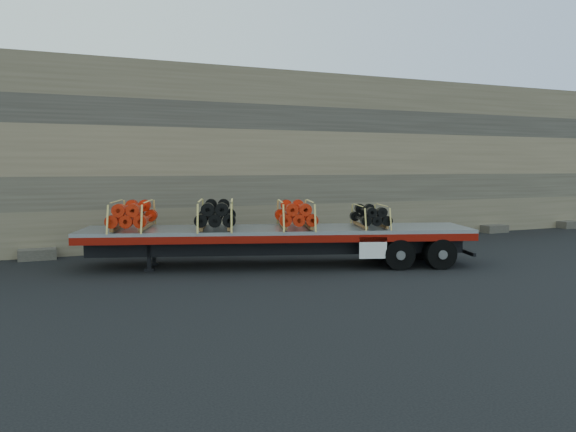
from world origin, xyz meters
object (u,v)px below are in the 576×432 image
Objects in this scene: bundle_midfront at (216,215)px; bundle_midrear at (295,215)px; bundle_front at (133,216)px; bundle_rear at (370,216)px; trailer at (277,247)px.

bundle_midfront is 1.04× the size of bundle_midrear.
bundle_front is 1.24× the size of bundle_rear.
bundle_midrear is at bearing -0.00° from trailer.
trailer is at bearing 0.00° from bundle_midfront.
bundle_front reaches higher than bundle_rear.
bundle_front is 1.02× the size of bundle_midrear.
trailer is 4.59m from bundle_front.
bundle_midrear is at bearing 0.00° from bundle_midfront.
bundle_midrear is 1.21× the size of bundle_rear.
bundle_midfront reaches higher than bundle_front.
bundle_midfront is at bearing -180.00° from trailer.
bundle_midrear is (0.53, -0.18, 1.01)m from trailer.
trailer is at bearing 180.00° from bundle_rear.
bundle_rear is (4.65, -1.52, -0.09)m from bundle_midfront.
trailer is 5.32× the size of bundle_midrear.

